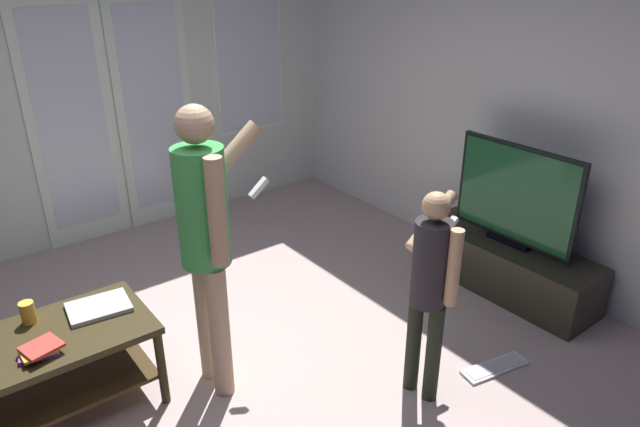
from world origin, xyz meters
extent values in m
cube|color=#B7A19B|center=(0.00, 0.00, -0.01)|extent=(5.33, 5.19, 0.02)
cube|color=silver|center=(0.00, 2.57, 1.42)|extent=(5.33, 0.06, 2.83)
cube|color=white|center=(0.11, 2.52, 1.02)|extent=(0.70, 0.02, 2.10)
cube|color=silver|center=(0.11, 2.51, 1.07)|extent=(0.54, 0.01, 1.80)
cube|color=white|center=(0.83, 2.52, 1.02)|extent=(0.70, 0.02, 2.10)
cube|color=silver|center=(0.83, 2.51, 1.07)|extent=(0.54, 0.01, 1.80)
cube|color=white|center=(1.82, 2.52, 1.41)|extent=(0.74, 0.02, 1.41)
cube|color=silver|center=(1.82, 2.51, 1.41)|extent=(0.68, 0.01, 1.35)
cube|color=silver|center=(2.63, 0.00, 1.42)|extent=(0.06, 5.19, 2.83)
cube|color=#302712|center=(-0.71, 0.43, 0.49)|extent=(1.05, 0.60, 0.04)
cube|color=#3C2912|center=(-0.71, 0.43, 0.18)|extent=(0.97, 0.52, 0.02)
cylinder|color=#302712|center=(-0.23, 0.16, 0.24)|extent=(0.05, 0.05, 0.47)
cylinder|color=#302712|center=(-0.23, 0.70, 0.24)|extent=(0.05, 0.05, 0.47)
cube|color=#2A271C|center=(2.32, -0.25, 0.19)|extent=(0.46, 1.37, 0.38)
cube|color=black|center=(2.32, -0.93, 0.21)|extent=(0.39, 0.02, 0.21)
cube|color=black|center=(2.32, -0.25, 0.40)|extent=(0.08, 0.34, 0.04)
cube|color=black|center=(2.32, -0.25, 0.78)|extent=(0.04, 0.96, 0.71)
cube|color=#194C28|center=(2.30, -0.25, 0.78)|extent=(0.00, 0.91, 0.66)
cylinder|color=tan|center=(0.08, 0.03, 0.41)|extent=(0.11, 0.11, 0.82)
cylinder|color=tan|center=(0.09, 0.21, 0.41)|extent=(0.11, 0.11, 0.82)
cylinder|color=green|center=(0.08, 0.12, 1.14)|extent=(0.27, 0.27, 0.64)
sphere|color=tan|center=(0.08, 0.12, 1.57)|extent=(0.20, 0.20, 0.20)
cylinder|color=tan|center=(0.08, -0.06, 1.17)|extent=(0.09, 0.09, 0.57)
cylinder|color=tan|center=(0.31, 0.29, 1.27)|extent=(0.50, 0.11, 0.44)
cube|color=white|center=(0.52, 0.28, 1.09)|extent=(0.13, 0.05, 0.11)
cylinder|color=black|center=(0.98, -0.73, 0.31)|extent=(0.09, 0.09, 0.61)
cylinder|color=black|center=(0.96, -0.59, 0.31)|extent=(0.09, 0.09, 0.61)
cylinder|color=#2A272A|center=(0.97, -0.66, 0.85)|extent=(0.20, 0.20, 0.48)
sphere|color=tan|center=(0.97, -0.66, 1.18)|extent=(0.15, 0.15, 0.15)
cylinder|color=tan|center=(0.99, -0.79, 0.88)|extent=(0.07, 0.07, 0.43)
cylinder|color=tan|center=(1.14, -0.50, 0.99)|extent=(0.41, 0.13, 0.26)
cube|color=white|center=(1.33, -0.48, 0.89)|extent=(0.14, 0.06, 0.09)
cube|color=white|center=(1.49, -0.81, 0.01)|extent=(0.46, 0.22, 0.02)
cube|color=silver|center=(1.49, -0.81, 0.02)|extent=(0.41, 0.18, 0.00)
cube|color=#B7BCB6|center=(-0.41, 0.51, 0.52)|extent=(0.35, 0.28, 0.03)
cylinder|color=gold|center=(-0.75, 0.62, 0.57)|extent=(0.08, 0.08, 0.12)
cube|color=#7F348F|center=(-0.77, 0.29, 0.52)|extent=(0.21, 0.16, 0.02)
cube|color=gold|center=(-0.78, 0.28, 0.54)|extent=(0.16, 0.14, 0.02)
cube|color=red|center=(-0.76, 0.28, 0.56)|extent=(0.20, 0.19, 0.02)
camera|label=1|loc=(-1.06, -2.35, 2.29)|focal=31.73mm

